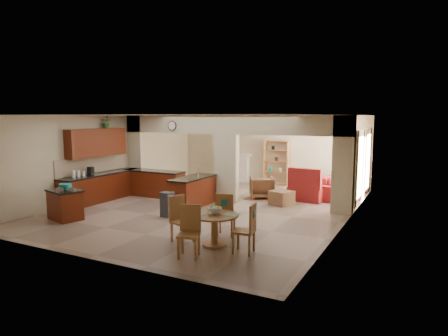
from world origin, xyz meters
The scene contains 39 objects.
floor centered at (0.00, 0.00, 0.00)m, with size 10.00×10.00×0.00m, color gray.
ceiling centered at (0.00, 0.00, 2.80)m, with size 10.00×10.00×0.00m, color white.
wall_back centered at (0.00, 5.00, 1.40)m, with size 8.00×8.00×0.00m, color beige.
wall_front centered at (0.00, -5.00, 1.40)m, with size 8.00×8.00×0.00m, color beige.
wall_left centered at (-4.00, 0.00, 1.40)m, with size 10.00×10.00×0.00m, color beige.
wall_right centered at (4.00, 0.00, 1.40)m, with size 10.00×10.00×0.00m, color beige.
partition_left_pier centered at (-3.70, 1.00, 1.40)m, with size 0.60×0.25×2.80m, color beige.
partition_center_pier centered at (0.00, 1.00, 1.10)m, with size 0.80×0.25×2.20m, color beige.
partition_right_pier centered at (3.70, 1.00, 1.40)m, with size 0.60×0.25×2.80m, color beige.
partition_header centered at (0.00, 1.00, 2.50)m, with size 8.00×0.25×0.60m, color beige.
kitchen_counter centered at (-3.26, -0.25, 0.46)m, with size 2.52×3.29×1.48m.
upper_cabinets centered at (-3.82, -0.80, 1.92)m, with size 0.35×2.40×0.90m, color #421707.
peninsula centered at (-0.60, -0.11, 0.46)m, with size 0.70×1.85×0.91m.
wall_clock centered at (-2.00, 0.85, 2.45)m, with size 0.34×0.34×0.03m, color #512A1B.
rug centered at (1.20, 2.10, 0.01)m, with size 1.60×1.30×0.01m, color #9A5838.
fireplace centered at (-1.60, 4.83, 0.61)m, with size 1.60×0.35×1.20m.
shelving_unit centered at (0.35, 4.82, 0.90)m, with size 1.00×0.32×1.80m, color #996134.
window_a centered at (3.97, 2.30, 1.20)m, with size 0.02×0.90×1.90m, color white.
window_b centered at (3.97, 4.00, 1.20)m, with size 0.02×0.90×1.90m, color white.
glazed_door centered at (3.97, 3.15, 1.05)m, with size 0.02×0.70×2.10m, color white.
drape_a_left centered at (3.93, 1.70, 1.20)m, with size 0.10×0.28×2.30m, color #421E1A.
drape_a_right centered at (3.93, 2.90, 1.20)m, with size 0.10×0.28×2.30m, color #421E1A.
drape_b_left centered at (3.93, 3.40, 1.20)m, with size 0.10×0.28×2.30m, color #421E1A.
drape_b_right centered at (3.93, 4.60, 1.20)m, with size 0.10×0.28×2.30m, color #421E1A.
ceiling_fan centered at (1.50, 3.00, 2.56)m, with size 1.00×1.00×0.10m, color white.
kitchen_island centered at (-2.81, -3.08, 0.41)m, with size 1.08×0.90×0.81m.
teal_bowl centered at (-2.80, -3.04, 0.89)m, with size 0.34×0.34×0.16m, color #138783.
trash_can centered at (-0.54, -1.60, 0.32)m, with size 0.30×0.26×0.64m, color #2D2D30.
dining_table centered at (1.84, -3.20, 0.47)m, with size 1.02×1.02×0.69m.
fruit_bowl centered at (1.82, -3.18, 0.78)m, with size 0.31×0.31×0.17m, color #67AC24.
sofa centered at (3.30, 3.49, 0.37)m, with size 1.00×2.56×0.75m, color maroon.
chaise centered at (2.32, 2.37, 0.22)m, with size 1.10×0.90×0.44m, color maroon.
armchair centered at (0.84, 2.00, 0.36)m, with size 0.77×0.79×0.72m, color maroon.
ottoman centered at (1.79, 1.31, 0.22)m, with size 0.61×0.61×0.44m, color maroon.
plant centered at (-3.82, -0.34, 2.57)m, with size 0.36×0.31×0.39m, color #225015.
chair_north centered at (1.72, -2.47, 0.55)m, with size 0.52×0.52×1.02m.
chair_east centered at (2.65, -3.30, 0.55)m, with size 0.47×0.47×1.02m.
chair_south centered at (1.68, -3.95, 0.55)m, with size 0.54×0.54×1.02m.
chair_west centered at (0.98, -3.24, 0.55)m, with size 0.53×0.53×1.02m.
Camera 1 is at (5.79, -10.48, 2.77)m, focal length 32.00 mm.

